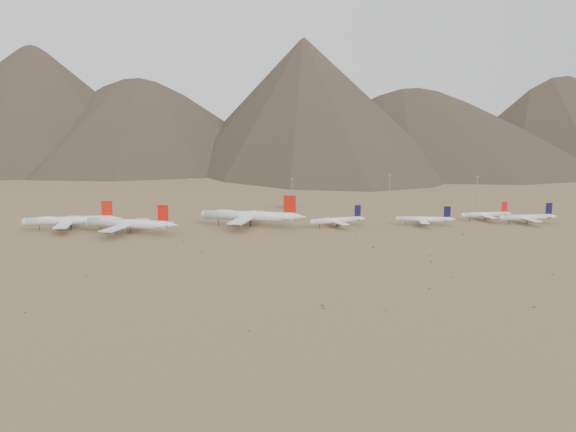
{
  "coord_description": "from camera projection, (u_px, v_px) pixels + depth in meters",
  "views": [
    {
      "loc": [
        -35.97,
        -348.2,
        68.57
      ],
      "look_at": [
        16.85,
        30.0,
        7.89
      ],
      "focal_mm": 35.0,
      "sensor_mm": 36.0,
      "label": 1
    }
  ],
  "objects": [
    {
      "name": "ground",
      "position": [
        268.0,
        236.0,
        356.25
      ],
      "size": [
        3000.0,
        3000.0,
        0.0
      ],
      "primitive_type": "plane",
      "color": "olive",
      "rests_on": "ground"
    },
    {
      "name": "mountain_ridge",
      "position": [
        225.0,
        89.0,
        1213.02
      ],
      "size": [
        4400.0,
        1000.0,
        300.0
      ],
      "color": "#4D3E2E",
      "rests_on": "ground"
    },
    {
      "name": "widebody_west",
      "position": [
        69.0,
        220.0,
        375.95
      ],
      "size": [
        64.89,
        49.89,
        19.26
      ],
      "rotation": [
        0.0,
        0.0,
        0.05
      ],
      "color": "silver",
      "rests_on": "ground"
    },
    {
      "name": "widebody_centre",
      "position": [
        128.0,
        224.0,
        363.12
      ],
      "size": [
        62.85,
        50.32,
        19.67
      ],
      "rotation": [
        0.0,
        0.0,
        -0.37
      ],
      "color": "silver",
      "rests_on": "ground"
    },
    {
      "name": "widebody_east",
      "position": [
        249.0,
        216.0,
        388.7
      ],
      "size": [
        72.76,
        58.11,
        22.63
      ],
      "rotation": [
        0.0,
        0.0,
        -0.35
      ],
      "color": "silver",
      "rests_on": "ground"
    },
    {
      "name": "narrowbody_a",
      "position": [
        338.0,
        220.0,
        388.71
      ],
      "size": [
        42.88,
        31.62,
        14.43
      ],
      "rotation": [
        0.0,
        0.0,
        0.25
      ],
      "color": "silver",
      "rests_on": "ground"
    },
    {
      "name": "narrowbody_b",
      "position": [
        425.0,
        219.0,
        393.63
      ],
      "size": [
        41.62,
        30.64,
        13.97
      ],
      "rotation": [
        0.0,
        0.0,
        -0.24
      ],
      "color": "silver",
      "rests_on": "ground"
    },
    {
      "name": "narrowbody_c",
      "position": [
        486.0,
        215.0,
        415.66
      ],
      "size": [
        41.31,
        29.69,
        13.63
      ],
      "rotation": [
        0.0,
        0.0,
        0.06
      ],
      "color": "silver",
      "rests_on": "ground"
    },
    {
      "name": "narrowbody_d",
      "position": [
        528.0,
        217.0,
        400.58
      ],
      "size": [
        45.18,
        32.26,
        14.9
      ],
      "rotation": [
        0.0,
        0.0,
        0.02
      ],
      "color": "silver",
      "rests_on": "ground"
    },
    {
      "name": "control_tower",
      "position": [
        289.0,
        202.0,
        476.89
      ],
      "size": [
        8.0,
        8.0,
        12.0
      ],
      "color": "gray",
      "rests_on": "ground"
    },
    {
      "name": "mast_far_west",
      "position": [
        58.0,
        197.0,
        443.03
      ],
      "size": [
        2.0,
        0.6,
        25.7
      ],
      "color": "gray",
      "rests_on": "ground"
    },
    {
      "name": "mast_west",
      "position": [
        190.0,
        192.0,
        475.01
      ],
      "size": [
        2.0,
        0.6,
        25.7
      ],
      "color": "gray",
      "rests_on": "ground"
    },
    {
      "name": "mast_centre",
      "position": [
        292.0,
        192.0,
        472.67
      ],
      "size": [
        2.0,
        0.6,
        25.7
      ],
      "color": "gray",
      "rests_on": "ground"
    },
    {
      "name": "mast_east",
      "position": [
        390.0,
        187.0,
        513.81
      ],
      "size": [
        2.0,
        0.6,
        25.7
      ],
      "color": "gray",
      "rests_on": "ground"
    },
    {
      "name": "mast_far_east",
      "position": [
        477.0,
        189.0,
        494.69
      ],
      "size": [
        2.0,
        0.6,
        25.7
      ],
      "color": "gray",
      "rests_on": "ground"
    },
    {
      "name": "desert_scrub",
      "position": [
        382.0,
        268.0,
        273.56
      ],
      "size": [
        412.37,
        166.99,
        0.9
      ],
      "color": "brown",
      "rests_on": "ground"
    }
  ]
}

